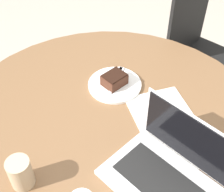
{
  "coord_description": "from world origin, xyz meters",
  "views": [
    {
      "loc": [
        0.5,
        -0.55,
        1.59
      ],
      "look_at": [
        -0.06,
        0.08,
        0.77
      ],
      "focal_mm": 50.0,
      "sensor_mm": 36.0,
      "label": 1
    }
  ],
  "objects_px": {
    "chair": "(202,54)",
    "plate": "(115,85)",
    "laptop": "(167,172)",
    "coffee_glass": "(21,173)"
  },
  "relations": [
    {
      "from": "laptop",
      "to": "coffee_glass",
      "type": "bearing_deg",
      "value": 46.99
    },
    {
      "from": "chair",
      "to": "plate",
      "type": "relative_size",
      "value": 4.66
    },
    {
      "from": "laptop",
      "to": "chair",
      "type": "bearing_deg",
      "value": -65.27
    },
    {
      "from": "chair",
      "to": "coffee_glass",
      "type": "xyz_separation_m",
      "value": [
        0.04,
        -1.23,
        0.27
      ]
    },
    {
      "from": "plate",
      "to": "chair",
      "type": "bearing_deg",
      "value": 86.57
    },
    {
      "from": "chair",
      "to": "plate",
      "type": "bearing_deg",
      "value": -3.13
    },
    {
      "from": "chair",
      "to": "laptop",
      "type": "relative_size",
      "value": 2.88
    },
    {
      "from": "chair",
      "to": "coffee_glass",
      "type": "relative_size",
      "value": 9.6
    },
    {
      "from": "plate",
      "to": "laptop",
      "type": "height_order",
      "value": "laptop"
    },
    {
      "from": "coffee_glass",
      "to": "laptop",
      "type": "xyz_separation_m",
      "value": [
        0.32,
        0.3,
        -0.02
      ]
    }
  ]
}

